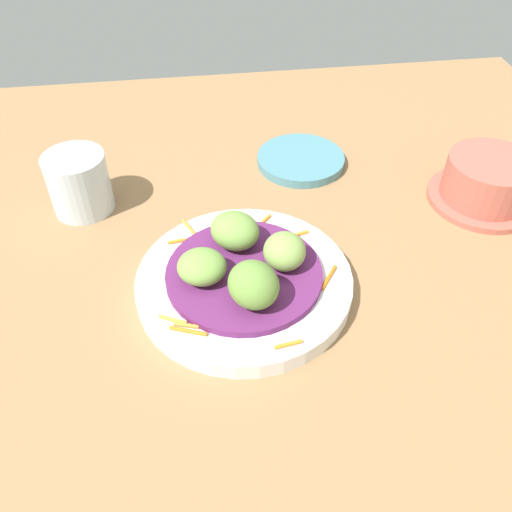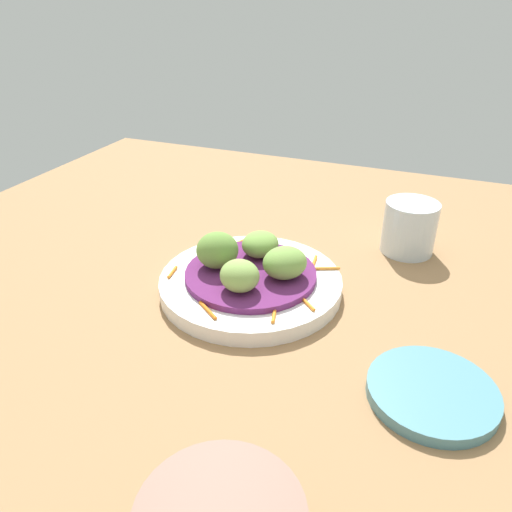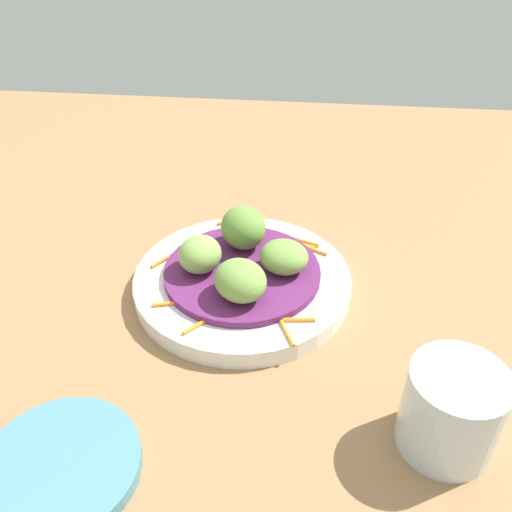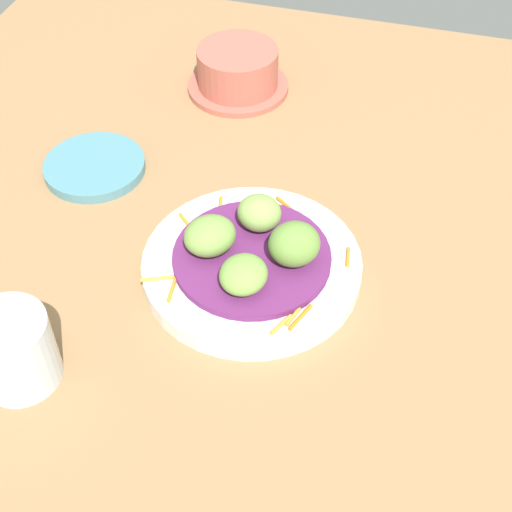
% 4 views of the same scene
% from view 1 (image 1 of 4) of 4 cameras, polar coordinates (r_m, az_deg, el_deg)
% --- Properties ---
extents(table_surface, '(1.10, 1.10, 0.02)m').
position_cam_1_polar(table_surface, '(0.58, 0.21, -5.27)').
color(table_surface, '#936D47').
rests_on(table_surface, ground).
extents(main_plate, '(0.23, 0.23, 0.02)m').
position_cam_1_polar(main_plate, '(0.57, -1.26, -2.88)').
color(main_plate, white).
rests_on(main_plate, table_surface).
extents(cabbage_bed, '(0.17, 0.17, 0.01)m').
position_cam_1_polar(cabbage_bed, '(0.56, -1.29, -1.89)').
color(cabbage_bed, '#60235B').
rests_on(cabbage_bed, main_plate).
extents(carrot_garnish, '(0.20, 0.19, 0.00)m').
position_cam_1_polar(carrot_garnish, '(0.56, -2.58, -2.12)').
color(carrot_garnish, orange).
rests_on(carrot_garnish, main_plate).
extents(guac_scoop_left, '(0.07, 0.07, 0.04)m').
position_cam_1_polar(guac_scoop_left, '(0.58, -2.26, 2.72)').
color(guac_scoop_left, '#759E47').
rests_on(guac_scoop_left, cabbage_bed).
extents(guac_scoop_center, '(0.06, 0.06, 0.03)m').
position_cam_1_polar(guac_scoop_center, '(0.54, -5.79, -1.14)').
color(guac_scoop_center, '#759E47').
rests_on(guac_scoop_center, cabbage_bed).
extents(guac_scoop_right, '(0.07, 0.07, 0.05)m').
position_cam_1_polar(guac_scoop_right, '(0.51, -0.27, -3.09)').
color(guac_scoop_right, olive).
rests_on(guac_scoop_right, cabbage_bed).
extents(guac_scoop_back, '(0.06, 0.05, 0.04)m').
position_cam_1_polar(guac_scoop_back, '(0.56, 3.06, 0.52)').
color(guac_scoop_back, '#84A851').
rests_on(guac_scoop_back, cabbage_bed).
extents(side_plate_small, '(0.12, 0.12, 0.01)m').
position_cam_1_polar(side_plate_small, '(0.77, 4.79, 10.19)').
color(side_plate_small, teal).
rests_on(side_plate_small, table_surface).
extents(terracotta_bowl, '(0.14, 0.14, 0.06)m').
position_cam_1_polar(terracotta_bowl, '(0.74, 23.43, 7.22)').
color(terracotta_bowl, '#B75B4C').
rests_on(terracotta_bowl, table_surface).
extents(water_glass, '(0.08, 0.08, 0.08)m').
position_cam_1_polar(water_glass, '(0.70, -18.35, 7.40)').
color(water_glass, silver).
rests_on(water_glass, table_surface).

